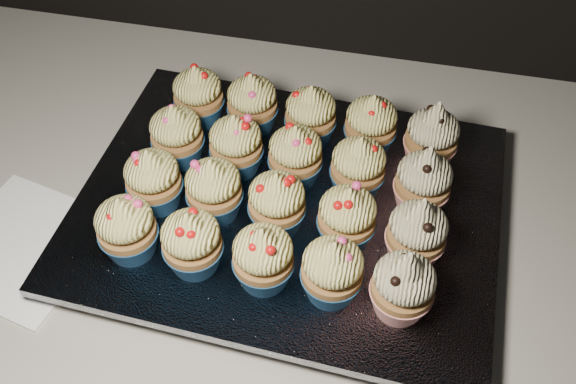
# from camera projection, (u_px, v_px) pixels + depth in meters

# --- Properties ---
(worktop) EXTENTS (2.44, 0.64, 0.04)m
(worktop) POSITION_uv_depth(u_px,v_px,m) (474.00, 239.00, 0.77)
(worktop) COLOR beige
(worktop) RESTS_ON cabinet
(napkin) EXTENTS (0.20, 0.20, 0.00)m
(napkin) POSITION_uv_depth(u_px,v_px,m) (23.00, 246.00, 0.73)
(napkin) COLOR white
(napkin) RESTS_ON worktop
(baking_tray) EXTENTS (0.45, 0.35, 0.02)m
(baking_tray) POSITION_uv_depth(u_px,v_px,m) (288.00, 214.00, 0.75)
(baking_tray) COLOR black
(baking_tray) RESTS_ON worktop
(foil_lining) EXTENTS (0.49, 0.39, 0.01)m
(foil_lining) POSITION_uv_depth(u_px,v_px,m) (288.00, 204.00, 0.74)
(foil_lining) COLOR silver
(foil_lining) RESTS_ON baking_tray
(cupcake_0) EXTENTS (0.06, 0.06, 0.08)m
(cupcake_0) POSITION_uv_depth(u_px,v_px,m) (126.00, 228.00, 0.66)
(cupcake_0) COLOR navy
(cupcake_0) RESTS_ON foil_lining
(cupcake_1) EXTENTS (0.06, 0.06, 0.08)m
(cupcake_1) POSITION_uv_depth(u_px,v_px,m) (192.00, 242.00, 0.65)
(cupcake_1) COLOR navy
(cupcake_1) RESTS_ON foil_lining
(cupcake_2) EXTENTS (0.06, 0.06, 0.08)m
(cupcake_2) POSITION_uv_depth(u_px,v_px,m) (263.00, 257.00, 0.64)
(cupcake_2) COLOR navy
(cupcake_2) RESTS_ON foil_lining
(cupcake_3) EXTENTS (0.06, 0.06, 0.08)m
(cupcake_3) POSITION_uv_depth(u_px,v_px,m) (332.00, 271.00, 0.63)
(cupcake_3) COLOR navy
(cupcake_3) RESTS_ON foil_lining
(cupcake_4) EXTENTS (0.06, 0.06, 0.10)m
(cupcake_4) POSITION_uv_depth(u_px,v_px,m) (403.00, 285.00, 0.61)
(cupcake_4) COLOR red
(cupcake_4) RESTS_ON foil_lining
(cupcake_5) EXTENTS (0.06, 0.06, 0.08)m
(cupcake_5) POSITION_uv_depth(u_px,v_px,m) (153.00, 180.00, 0.71)
(cupcake_5) COLOR navy
(cupcake_5) RESTS_ON foil_lining
(cupcake_6) EXTENTS (0.06, 0.06, 0.08)m
(cupcake_6) POSITION_uv_depth(u_px,v_px,m) (214.00, 189.00, 0.70)
(cupcake_6) COLOR navy
(cupcake_6) RESTS_ON foil_lining
(cupcake_7) EXTENTS (0.06, 0.06, 0.08)m
(cupcake_7) POSITION_uv_depth(u_px,v_px,m) (277.00, 203.00, 0.68)
(cupcake_7) COLOR navy
(cupcake_7) RESTS_ON foil_lining
(cupcake_8) EXTENTS (0.06, 0.06, 0.08)m
(cupcake_8) POSITION_uv_depth(u_px,v_px,m) (347.00, 217.00, 0.67)
(cupcake_8) COLOR navy
(cupcake_8) RESTS_ON foil_lining
(cupcake_9) EXTENTS (0.06, 0.06, 0.10)m
(cupcake_9) POSITION_uv_depth(u_px,v_px,m) (417.00, 232.00, 0.66)
(cupcake_9) COLOR red
(cupcake_9) RESTS_ON foil_lining
(cupcake_10) EXTENTS (0.06, 0.06, 0.08)m
(cupcake_10) POSITION_uv_depth(u_px,v_px,m) (177.00, 135.00, 0.75)
(cupcake_10) COLOR navy
(cupcake_10) RESTS_ON foil_lining
(cupcake_11) EXTENTS (0.06, 0.06, 0.08)m
(cupcake_11) POSITION_uv_depth(u_px,v_px,m) (236.00, 145.00, 0.74)
(cupcake_11) COLOR navy
(cupcake_11) RESTS_ON foil_lining
(cupcake_12) EXTENTS (0.06, 0.06, 0.08)m
(cupcake_12) POSITION_uv_depth(u_px,v_px,m) (295.00, 156.00, 0.73)
(cupcake_12) COLOR navy
(cupcake_12) RESTS_ON foil_lining
(cupcake_13) EXTENTS (0.06, 0.06, 0.08)m
(cupcake_13) POSITION_uv_depth(u_px,v_px,m) (358.00, 167.00, 0.72)
(cupcake_13) COLOR navy
(cupcake_13) RESTS_ON foil_lining
(cupcake_14) EXTENTS (0.06, 0.06, 0.10)m
(cupcake_14) POSITION_uv_depth(u_px,v_px,m) (423.00, 181.00, 0.70)
(cupcake_14) COLOR red
(cupcake_14) RESTS_ON foil_lining
(cupcake_15) EXTENTS (0.06, 0.06, 0.08)m
(cupcake_15) POSITION_uv_depth(u_px,v_px,m) (198.00, 96.00, 0.80)
(cupcake_15) COLOR navy
(cupcake_15) RESTS_ON foil_lining
(cupcake_16) EXTENTS (0.06, 0.06, 0.08)m
(cupcake_16) POSITION_uv_depth(u_px,v_px,m) (252.00, 104.00, 0.79)
(cupcake_16) COLOR navy
(cupcake_16) RESTS_ON foil_lining
(cupcake_17) EXTENTS (0.06, 0.06, 0.08)m
(cupcake_17) POSITION_uv_depth(u_px,v_px,m) (311.00, 116.00, 0.77)
(cupcake_17) COLOR navy
(cupcake_17) RESTS_ON foil_lining
(cupcake_18) EXTENTS (0.06, 0.06, 0.08)m
(cupcake_18) POSITION_uv_depth(u_px,v_px,m) (371.00, 125.00, 0.76)
(cupcake_18) COLOR navy
(cupcake_18) RESTS_ON foil_lining
(cupcake_19) EXTENTS (0.06, 0.06, 0.10)m
(cupcake_19) POSITION_uv_depth(u_px,v_px,m) (432.00, 137.00, 0.75)
(cupcake_19) COLOR red
(cupcake_19) RESTS_ON foil_lining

